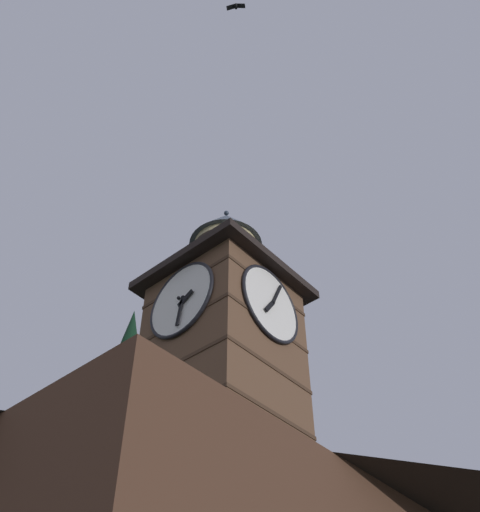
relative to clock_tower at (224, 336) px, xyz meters
name	(u,v)px	position (x,y,z in m)	size (l,w,h in m)	color
clock_tower	(224,336)	(0.00, 0.00, 0.00)	(3.88, 3.88, 8.49)	brown
flying_bird_high	(236,6)	(2.99, 3.00, 10.56)	(0.47, 0.61, 0.13)	black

